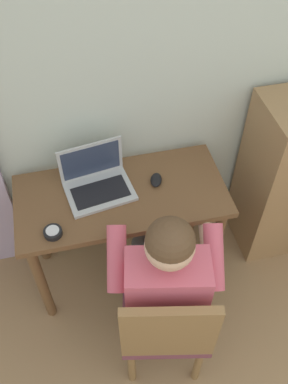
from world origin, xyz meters
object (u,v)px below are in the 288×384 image
chair (166,325)px  person_seated (165,272)px  laptop (97,181)px  computer_mouse (156,180)px  desk_clock (53,232)px  desk (122,209)px

chair → person_seated: size_ratio=0.73×
laptop → computer_mouse: 0.31m
person_seated → desk_clock: 0.57m
laptop → computer_mouse: laptop is taller
chair → laptop: (-0.20, 0.71, 0.31)m
person_seated → computer_mouse: size_ratio=11.79×
chair → computer_mouse: size_ratio=8.61×
person_seated → desk_clock: person_seated is taller
desk_clock → desk: bearing=25.8°
person_seated → chair: bearing=-100.6°
computer_mouse → desk_clock: bearing=-140.1°
chair → desk_clock: chair is taller
laptop → computer_mouse: (0.31, -0.03, -0.04)m
desk → desk_clock: bearing=-154.2°
desk → laptop: (-0.11, 0.07, 0.18)m
computer_mouse → person_seated: bearing=-80.5°
desk → computer_mouse: 0.25m
desk → computer_mouse: size_ratio=11.06×
desk → person_seated: size_ratio=0.94×
person_seated → computer_mouse: bearing=80.6°
desk_clock → computer_mouse: bearing=20.9°
computer_mouse → desk: bearing=-150.0°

